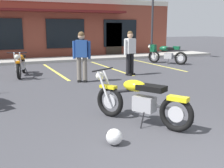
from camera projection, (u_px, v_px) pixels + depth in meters
ground_plane at (98, 100)px, 7.07m from camera, size 80.00×80.00×0.00m
sidewalk_kerb at (40, 60)px, 14.90m from camera, size 22.00×1.80×0.14m
brick_storefront_building at (28, 28)px, 18.20m from camera, size 18.00×6.38×3.53m
painted_stall_lines at (54, 71)px, 11.68m from camera, size 10.17×4.80×0.01m
motorcycle_foreground_classic at (140, 100)px, 5.24m from camera, size 1.31×1.89×0.98m
motorcycle_red_sportbike at (21, 64)px, 10.43m from camera, size 0.79×2.09×0.98m
motorcycle_black_cruiser at (165, 53)px, 14.04m from camera, size 1.37×1.86×0.98m
person_in_black_shirt at (130, 50)px, 10.52m from camera, size 0.60×0.36×1.68m
person_by_back_row at (82, 54)px, 9.15m from camera, size 0.58×0.40×1.68m
helmet_on_pavement at (114, 137)px, 4.32m from camera, size 0.26×0.26×0.26m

